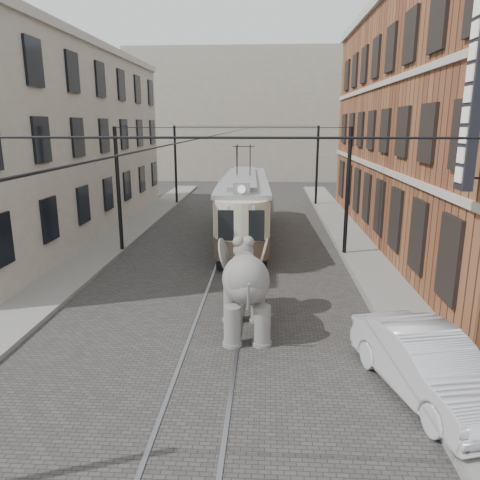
{
  "coord_description": "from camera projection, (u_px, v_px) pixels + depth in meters",
  "views": [
    {
      "loc": [
        1.51,
        -15.62,
        6.11
      ],
      "look_at": [
        0.55,
        0.36,
        2.1
      ],
      "focal_mm": 34.73,
      "sensor_mm": 36.0,
      "label": 1
    }
  ],
  "objects": [
    {
      "name": "ground",
      "position": [
        224.0,
        299.0,
        16.7
      ],
      "size": [
        120.0,
        120.0,
        0.0
      ],
      "primitive_type": "plane",
      "color": "#3B3937"
    },
    {
      "name": "parked_car",
      "position": [
        428.0,
        365.0,
        10.58
      ],
      "size": [
        2.86,
        4.98,
        1.55
      ],
      "primitive_type": "imported",
      "rotation": [
        0.0,
        0.0,
        0.27
      ],
      "color": "#B5B4B9",
      "rests_on": "ground"
    },
    {
      "name": "distant_block",
      "position": [
        256.0,
        116.0,
        53.73
      ],
      "size": [
        28.0,
        10.0,
        14.0
      ],
      "primitive_type": "cube",
      "color": "gray",
      "rests_on": "ground"
    },
    {
      "name": "elephant",
      "position": [
        246.0,
        291.0,
        13.69
      ],
      "size": [
        2.76,
        4.48,
        2.62
      ],
      "primitive_type": null,
      "rotation": [
        0.0,
        0.0,
        0.1
      ],
      "color": "#63615B",
      "rests_on": "ground"
    },
    {
      "name": "sidewalk_right",
      "position": [
        394.0,
        300.0,
        16.33
      ],
      "size": [
        2.0,
        60.0,
        0.15
      ],
      "primitive_type": "cube",
      "color": "slate",
      "rests_on": "ground"
    },
    {
      "name": "stucco_building",
      "position": [
        44.0,
        145.0,
        25.81
      ],
      "size": [
        7.0,
        24.0,
        10.0
      ],
      "primitive_type": "cube",
      "color": "gray",
      "rests_on": "ground"
    },
    {
      "name": "sidewalk_left",
      "position": [
        48.0,
        293.0,
        17.06
      ],
      "size": [
        2.0,
        60.0,
        0.15
      ],
      "primitive_type": "cube",
      "color": "slate",
      "rests_on": "ground"
    },
    {
      "name": "catenary",
      "position": [
        230.0,
        195.0,
        20.82
      ],
      "size": [
        11.0,
        30.2,
        6.0
      ],
      "primitive_type": null,
      "color": "black",
      "rests_on": "ground"
    },
    {
      "name": "tram_rails",
      "position": [
        224.0,
        298.0,
        16.69
      ],
      "size": [
        1.54,
        80.0,
        0.02
      ],
      "primitive_type": null,
      "color": "slate",
      "rests_on": "ground"
    },
    {
      "name": "brick_building",
      "position": [
        458.0,
        126.0,
        23.31
      ],
      "size": [
        8.0,
        26.0,
        12.0
      ],
      "primitive_type": "cube",
      "color": "brown",
      "rests_on": "ground"
    },
    {
      "name": "tram",
      "position": [
        243.0,
        192.0,
        25.22
      ],
      "size": [
        3.1,
        12.71,
        5.01
      ],
      "primitive_type": null,
      "rotation": [
        0.0,
        0.0,
        0.04
      ],
      "color": "beige",
      "rests_on": "ground"
    }
  ]
}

